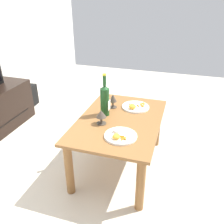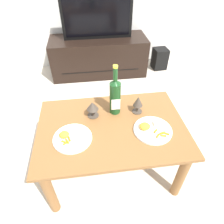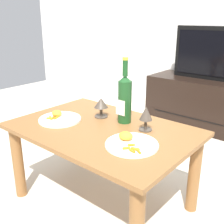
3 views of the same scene
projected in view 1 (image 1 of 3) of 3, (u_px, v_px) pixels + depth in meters
ground_plane at (119, 165)px, 2.39m from camera, size 6.40×6.40×0.00m
dining_table at (120, 129)px, 2.20m from camera, size 1.07×0.72×0.52m
floor_speaker at (29, 95)px, 3.60m from camera, size 0.21×0.21×0.31m
wine_bottle at (105, 99)px, 2.17m from camera, size 0.08×0.08×0.40m
goblet_left at (101, 115)px, 2.05m from camera, size 0.09×0.09×0.13m
goblet_right at (113, 99)px, 2.34m from camera, size 0.08×0.08×0.14m
dinner_plate_left at (120, 136)px, 1.89m from camera, size 0.26×0.26×0.05m
dinner_plate_right at (135, 107)px, 2.37m from camera, size 0.27×0.27×0.05m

